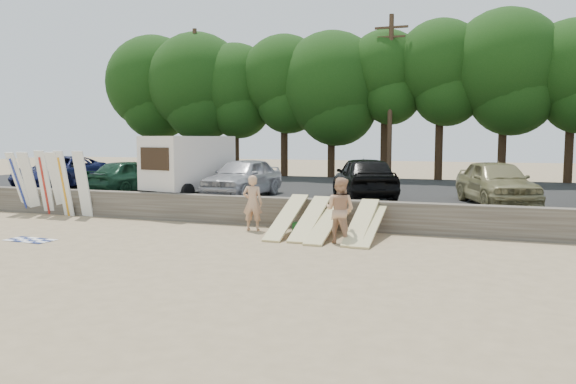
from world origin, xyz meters
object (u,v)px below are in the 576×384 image
cooler (299,227)px  car_3 (364,177)px  beachgoer_b (340,210)px  beachgoer_a (253,203)px  car_2 (243,177)px  car_0 (61,172)px  box_trailer (189,162)px  car_4 (496,182)px  car_1 (131,176)px

cooler → car_3: bearing=66.3°
beachgoer_b → cooler: 2.28m
cooler → beachgoer_a: bearing=178.1°
car_2 → cooler: size_ratio=12.07×
car_0 → car_2: (9.74, -0.78, 0.03)m
car_2 → beachgoer_b: (5.25, -4.77, -0.52)m
box_trailer → car_3: bearing=21.2°
beachgoer_b → cooler: beachgoer_b is taller
beachgoer_a → cooler: beachgoer_a is taller
car_2 → beachgoer_a: (1.99, -3.63, -0.56)m
box_trailer → car_4: (11.76, 0.89, -0.56)m
cooler → box_trailer: bearing=144.7°
car_1 → box_trailer: bearing=179.1°
car_3 → car_4: car_3 is taller
car_4 → cooler: size_ratio=12.32×
car_3 → car_4: 4.79m
box_trailer → cooler: size_ratio=10.81×
car_0 → car_3: (14.52, -0.02, 0.09)m
car_0 → car_1: (4.34, -0.61, -0.03)m
car_4 → beachgoer_a: car_4 is taller
beachgoer_a → beachgoer_b: (3.26, -1.15, 0.04)m
box_trailer → beachgoer_a: (4.20, -3.20, -1.14)m
box_trailer → car_2: box_trailer is taller
car_1 → cooler: 9.74m
car_2 → beachgoer_a: size_ratio=2.49×
car_1 → car_4: 14.96m
car_4 → beachgoer_b: (-4.31, -5.23, -0.54)m
car_2 → car_1: bearing=-179.3°
box_trailer → car_0: 7.65m
box_trailer → beachgoer_b: box_trailer is taller
car_4 → cooler: 7.30m
car_0 → cooler: 14.01m
car_2 → beachgoer_b: size_ratio=2.39×
beachgoer_a → car_1: bearing=-35.6°
box_trailer → beachgoer_a: 5.40m
car_0 → beachgoer_a: (11.73, -4.41, -0.53)m
car_3 → car_0: bearing=-22.4°
car_4 → beachgoer_a: (-7.57, -4.08, -0.58)m
car_0 → car_3: size_ratio=1.10×
car_3 → beachgoer_b: bearing=72.6°
beachgoer_a → car_4: bearing=-160.0°
box_trailer → car_3: 7.10m
car_2 → car_3: bearing=11.5°
car_0 → car_4: car_4 is taller
car_0 → car_1: car_0 is taller
car_3 → beachgoer_b: car_3 is taller
car_3 → cooler: 4.61m
car_3 → car_1: bearing=-19.0°
box_trailer → car_2: size_ratio=0.90×
car_2 → beachgoer_b: bearing=-39.8°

